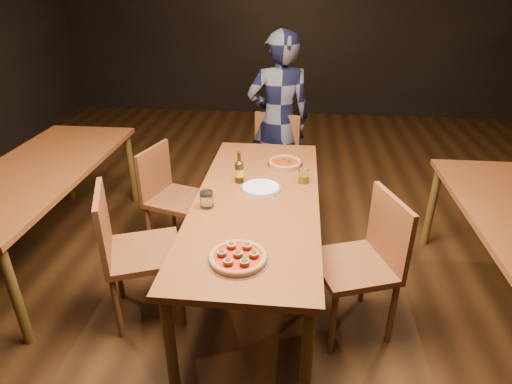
# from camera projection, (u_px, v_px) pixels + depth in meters

# --- Properties ---
(ground) EXTENTS (9.00, 9.00, 0.00)m
(ground) POSITION_uv_depth(u_px,v_px,m) (257.00, 289.00, 3.12)
(ground) COLOR black
(room_shell) EXTENTS (9.00, 9.00, 9.00)m
(room_shell) POSITION_uv_depth(u_px,v_px,m) (257.00, 14.00, 2.27)
(room_shell) COLOR black
(room_shell) RESTS_ON ground
(table_main) EXTENTS (0.80, 2.00, 0.75)m
(table_main) POSITION_uv_depth(u_px,v_px,m) (257.00, 208.00, 2.81)
(table_main) COLOR maroon
(table_main) RESTS_ON ground
(table_left) EXTENTS (0.80, 2.00, 0.75)m
(table_left) POSITION_uv_depth(u_px,v_px,m) (37.00, 177.00, 3.23)
(table_left) COLOR maroon
(table_left) RESTS_ON ground
(chair_main_nw) EXTENTS (0.58, 0.58, 0.97)m
(chair_main_nw) POSITION_uv_depth(u_px,v_px,m) (144.00, 251.00, 2.70)
(chair_main_nw) COLOR brown
(chair_main_nw) RESTS_ON ground
(chair_main_sw) EXTENTS (0.52, 0.52, 0.89)m
(chair_main_sw) POSITION_uv_depth(u_px,v_px,m) (177.00, 198.00, 3.43)
(chair_main_sw) COLOR brown
(chair_main_sw) RESTS_ON ground
(chair_main_e) EXTENTS (0.57, 0.57, 0.95)m
(chair_main_e) POSITION_uv_depth(u_px,v_px,m) (353.00, 265.00, 2.59)
(chair_main_e) COLOR brown
(chair_main_e) RESTS_ON ground
(chair_end) EXTENTS (0.53, 0.53, 0.94)m
(chair_end) POSITION_uv_depth(u_px,v_px,m) (270.00, 164.00, 3.98)
(chair_end) COLOR brown
(chair_end) RESTS_ON ground
(pizza_meatball) EXTENTS (0.32, 0.32, 0.06)m
(pizza_meatball) POSITION_uv_depth(u_px,v_px,m) (238.00, 257.00, 2.16)
(pizza_meatball) COLOR #B7B7BF
(pizza_meatball) RESTS_ON table_main
(pizza_margherita) EXTENTS (0.27, 0.27, 0.04)m
(pizza_margherita) POSITION_uv_depth(u_px,v_px,m) (285.00, 162.00, 3.26)
(pizza_margherita) COLOR #B7B7BF
(pizza_margherita) RESTS_ON table_main
(plate_stack) EXTENTS (0.26, 0.26, 0.03)m
(plate_stack) POSITION_uv_depth(u_px,v_px,m) (261.00, 188.00, 2.88)
(plate_stack) COLOR white
(plate_stack) RESTS_ON table_main
(beer_bottle) EXTENTS (0.06, 0.06, 0.22)m
(beer_bottle) POSITION_uv_depth(u_px,v_px,m) (239.00, 172.00, 2.95)
(beer_bottle) COLOR black
(beer_bottle) RESTS_ON table_main
(water_glass) EXTENTS (0.08, 0.08, 0.10)m
(water_glass) POSITION_uv_depth(u_px,v_px,m) (207.00, 199.00, 2.65)
(water_glass) COLOR white
(water_glass) RESTS_ON table_main
(amber_glass) EXTENTS (0.07, 0.07, 0.09)m
(amber_glass) POSITION_uv_depth(u_px,v_px,m) (304.00, 176.00, 2.97)
(amber_glass) COLOR #AB7113
(amber_glass) RESTS_ON table_main
(diner) EXTENTS (0.67, 0.51, 1.64)m
(diner) POSITION_uv_depth(u_px,v_px,m) (279.00, 121.00, 4.01)
(diner) COLOR black
(diner) RESTS_ON ground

